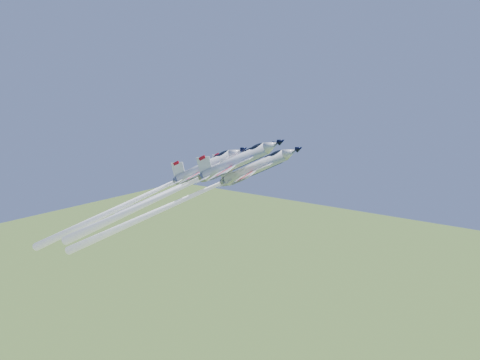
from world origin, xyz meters
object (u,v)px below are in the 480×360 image
Objects in this scene: jet_slot at (132,202)px; jet_right at (165,195)px; jet_lead at (174,204)px; jet_left at (193,180)px.

jet_right is at bearing 67.85° from jet_slot.
jet_right is 12.38m from jet_slot.
jet_lead is 1.01× the size of jet_slot.
jet_slot is at bearing -112.15° from jet_right.
jet_left is 0.72× the size of jet_slot.
jet_left is (0.42, 5.64, 4.08)m from jet_lead.
jet_slot is (-9.98, -8.39, -4.47)m from jet_left.
jet_lead is at bearing 92.81° from jet_slot.
jet_right is at bearing -3.43° from jet_left.
jet_right reaches higher than jet_left.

